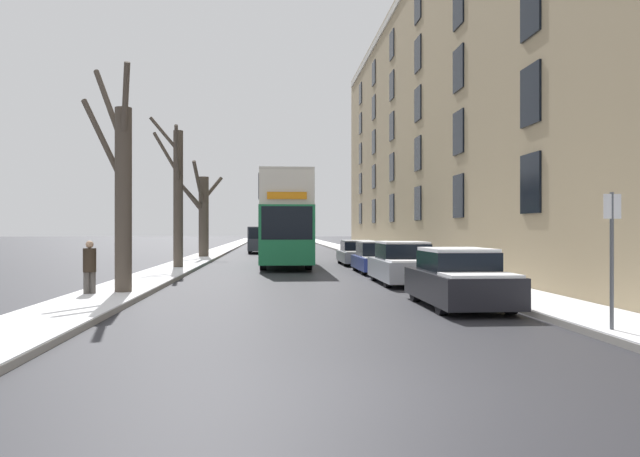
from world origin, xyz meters
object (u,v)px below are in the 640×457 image
parked_car_2 (377,258)px  pedestrian_left_sidewalk (90,267)px  parked_car_3 (358,253)px  oncoming_van (261,239)px  bare_tree_left_1 (177,194)px  double_decker_bus (285,216)px  bare_tree_left_0 (121,189)px  parked_car_0 (459,280)px  bare_tree_left_2 (202,212)px  parked_car_1 (403,264)px  street_sign_post (612,255)px

parked_car_2 → pedestrian_left_sidewalk: size_ratio=2.69×
parked_car_3 → oncoming_van: size_ratio=0.77×
parked_car_2 → bare_tree_left_1: bearing=165.9°
bare_tree_left_1 → parked_car_3: (9.09, 3.96, -2.97)m
double_decker_bus → parked_car_3: (3.99, 0.90, -2.03)m
bare_tree_left_0 → parked_car_0: size_ratio=1.54×
parked_car_3 → oncoming_van: bearing=107.4°
bare_tree_left_0 → bare_tree_left_2: size_ratio=1.08×
bare_tree_left_0 → double_decker_bus: bearing=71.4°
bare_tree_left_1 → bare_tree_left_0: bearing=-89.1°
parked_car_2 → bare_tree_left_2: bearing=123.9°
parked_car_0 → parked_car_3: 18.53m
double_decker_bus → bare_tree_left_1: bearing=-149.1°
parked_car_3 → pedestrian_left_sidewalk: bearing=-121.0°
bare_tree_left_1 → oncoming_van: bearing=80.8°
parked_car_1 → pedestrian_left_sidewalk: pedestrian_left_sidewalk is taller
double_decker_bus → parked_car_1: double_decker_bus is taller
parked_car_2 → street_sign_post: street_sign_post is taller
street_sign_post → parked_car_3: bearing=93.5°
parked_car_2 → oncoming_van: oncoming_van is taller
parked_car_0 → pedestrian_left_sidewalk: pedestrian_left_sidewalk is taller
bare_tree_left_1 → parked_car_0: (9.09, -14.57, -2.91)m
bare_tree_left_2 → oncoming_van: 11.09m
bare_tree_left_1 → parked_car_3: size_ratio=1.67×
parked_car_3 → pedestrian_left_sidewalk: size_ratio=2.69×
bare_tree_left_1 → parked_car_2: 9.83m
double_decker_bus → parked_car_0: double_decker_bus is taller
bare_tree_left_0 → bare_tree_left_2: bearing=90.7°
bare_tree_left_1 → double_decker_bus: (5.11, 3.06, -0.94)m
parked_car_0 → parked_car_1: size_ratio=0.96×
parked_car_0 → parked_car_3: size_ratio=1.00×
parked_car_3 → parked_car_1: bearing=-90.0°
bare_tree_left_2 → double_decker_bus: bare_tree_left_2 is taller
bare_tree_left_2 → parked_car_0: bearing=-70.5°
parked_car_0 → street_sign_post: street_sign_post is taller
parked_car_2 → bare_tree_left_0: bearing=-133.8°
parked_car_2 → pedestrian_left_sidewalk: (-9.65, -9.81, 0.25)m
parked_car_3 → double_decker_bus: bearing=-167.3°
parked_car_0 → oncoming_van: (-5.58, 36.31, 0.48)m
bare_tree_left_0 → parked_car_3: (8.91, 15.54, -2.45)m
bare_tree_left_0 → parked_car_1: bearing=22.2°
bare_tree_left_1 → street_sign_post: bearing=-61.2°
bare_tree_left_1 → parked_car_0: bearing=-58.0°
parked_car_3 → bare_tree_left_2: bearing=140.9°
oncoming_van → pedestrian_left_sidewalk: size_ratio=3.52×
double_decker_bus → parked_car_3: 4.56m
bare_tree_left_1 → parked_car_3: 10.35m
double_decker_bus → bare_tree_left_0: bearing=-108.6°
bare_tree_left_0 → parked_car_2: size_ratio=1.55×
parked_car_2 → oncoming_van: 24.68m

